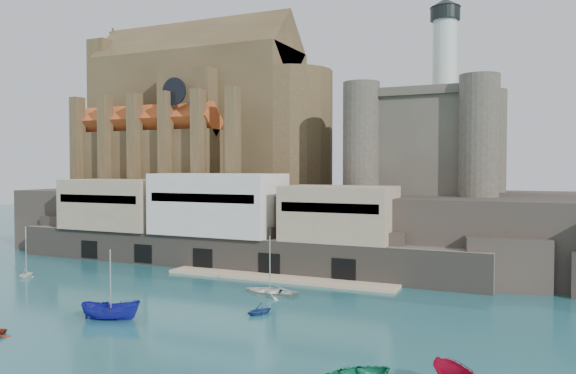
# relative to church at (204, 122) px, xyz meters

# --- Properties ---
(ground) EXTENTS (300.00, 300.00, 0.00)m
(ground) POSITION_rel_church_xyz_m (24.13, -41.85, -22.13)
(ground) COLOR #1A5058
(ground) RESTS_ON ground
(promontory) EXTENTS (100.00, 36.00, 10.00)m
(promontory) POSITION_rel_church_xyz_m (23.94, -2.48, -17.20)
(promontory) COLOR #29231F
(promontory) RESTS_ON ground
(quay) EXTENTS (70.00, 12.00, 13.05)m
(quay) POSITION_rel_church_xyz_m (13.94, -18.78, -16.06)
(quay) COLOR #645B50
(quay) RESTS_ON ground
(church) EXTENTS (47.00, 25.93, 30.51)m
(church) POSITION_rel_church_xyz_m (0.00, 0.00, 0.00)
(church) COLOR #4C3C23
(church) RESTS_ON promontory
(castle_keep) EXTENTS (21.20, 21.20, 29.30)m
(castle_keep) POSITION_rel_church_xyz_m (40.21, -0.78, -3.81)
(castle_keep) COLOR #474237
(castle_keep) RESTS_ON promontory
(boat_2) EXTENTS (2.72, 2.69, 5.50)m
(boat_2) POSITION_rel_church_xyz_m (20.01, -46.70, -22.13)
(boat_2) COLOR #1C1F98
(boat_2) RESTS_ON ground
(boat_4) EXTENTS (2.55, 1.85, 2.68)m
(boat_4) POSITION_rel_church_xyz_m (-3.69, -35.55, -22.13)
(boat_4) COLOR white
(boat_4) RESTS_ON ground
(boat_6) EXTENTS (1.58, 4.49, 6.18)m
(boat_6) POSITION_rel_church_xyz_m (28.79, -31.66, -22.13)
(boat_6) COLOR silver
(boat_6) RESTS_ON ground
(boat_7) EXTENTS (2.77, 2.34, 2.75)m
(boat_7) POSITION_rel_church_xyz_m (31.52, -39.51, -22.13)
(boat_7) COLOR navy
(boat_7) RESTS_ON ground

